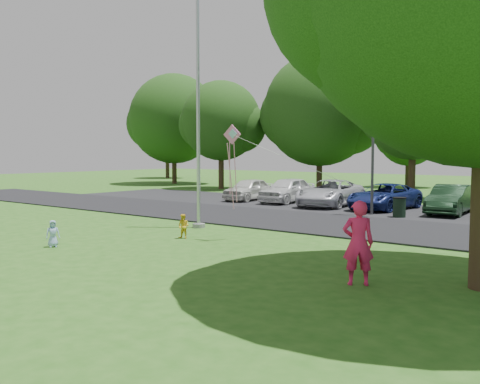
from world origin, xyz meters
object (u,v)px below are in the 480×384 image
Objects in this scene: child_yellow at (183,226)px; street_lamp at (378,133)px; flagpole at (198,122)px; child_blue at (53,234)px; kite at (234,147)px; woman at (358,243)px; trash_can at (399,208)px.

street_lamp is at bearing 63.79° from child_yellow.
child_blue is (-0.67, -6.04, -3.74)m from flagpole.
kite is at bearing -13.85° from child_blue.
flagpole reaches higher than child_yellow.
woman is (9.00, -4.58, -3.21)m from flagpole.
trash_can is 14.94m from child_blue.
woman reaches higher than child_blue.
child_yellow reaches higher than child_blue.
flagpole reaches higher than kite.
street_lamp is 7.61× the size of child_blue.
flagpole reaches higher than woman.
flagpole is 10.48× the size of trash_can.
trash_can is (1.15, -0.19, -3.40)m from street_lamp.
flagpole is at bearing -123.54° from trash_can.
child_blue is (-9.67, -1.46, -0.53)m from woman.
trash_can reaches higher than child_yellow.
kite reaches higher than child_blue.
trash_can is 0.50× the size of woman.
flagpole is 7.14m from child_blue.
woman is at bearing -72.51° from trash_can.
woman is (3.88, -12.31, 0.47)m from trash_can.
street_lamp is 6.76× the size of trash_can.
trash_can is 9.94m from kite.
flagpole reaches higher than child_blue.
child_yellow is at bearing -165.70° from kite.
child_blue is at bearing -112.81° from trash_can.
flagpole reaches higher than trash_can.
child_blue is at bearing -96.30° from flagpole.
street_lamp is 15.11m from child_blue.
woman is at bearing -35.14° from kite.
street_lamp reaches higher than child_blue.
kite reaches higher than trash_can.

